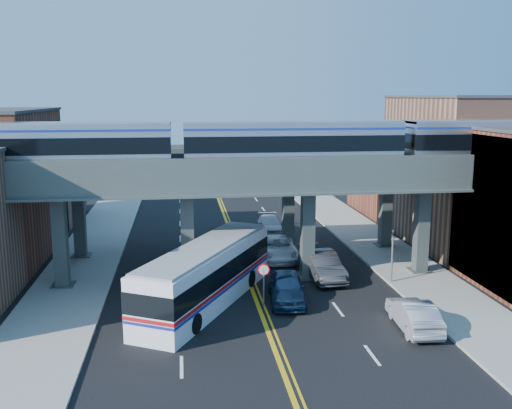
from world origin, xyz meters
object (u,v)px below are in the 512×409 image
Objects in this scene: stop_sign at (264,278)px; car_lane_d at (270,224)px; transit_bus at (207,275)px; car_parked_curb at (414,314)px; car_lane_c at (278,248)px; car_lane_a at (287,287)px; car_lane_b at (323,265)px; traffic_signal at (393,250)px; transit_train at (293,143)px.

car_lane_d is (3.25, 18.28, -1.03)m from stop_sign.
transit_bus is 2.69× the size of car_parked_curb.
car_lane_c is (2.51, 9.82, -0.93)m from stop_sign.
stop_sign is at bearing -148.32° from car_lane_a.
car_lane_a is 1.07× the size of car_parked_curb.
car_lane_a is 7.69m from car_parked_curb.
stop_sign is at bearing -100.46° from car_lane_c.
stop_sign reaches higher than car_lane_a.
car_lane_c is 1.22× the size of car_parked_curb.
transit_bus is at bearing -107.98° from car_lane_d.
car_lane_b is at bearing -36.71° from transit_bus.
car_lane_c is at bearing 75.66° from stop_sign.
car_lane_b is 1.14× the size of car_parked_curb.
car_parked_curb is (-1.51, -7.22, -1.50)m from traffic_signal.
transit_bus is 4.85m from car_lane_a.
transit_train is 9.36m from car_lane_a.
transit_bus reaches higher than stop_sign.
car_parked_curb is (4.77, -9.22, -8.33)m from transit_train.
transit_bus reaches higher than car_lane_b.
car_lane_a is 0.94× the size of car_lane_b.
traffic_signal reaches higher than car_parked_curb.
car_lane_c is at bearing 89.57° from car_lane_a.
stop_sign is at bearing -78.64° from transit_bus.
stop_sign is at bearing -117.71° from transit_train.
transit_train reaches higher than car_parked_curb.
transit_bus is 2.20× the size of car_lane_c.
car_lane_a is 17.64m from car_lane_d.
car_lane_b is 5.56m from car_lane_c.
car_lane_b is (4.70, 4.71, -0.85)m from stop_sign.
car_lane_a is 5.11m from car_lane_b.
stop_sign is at bearing -161.37° from traffic_signal.
car_lane_d is at bearing 92.79° from car_lane_b.
transit_train reaches higher than car_lane_c.
transit_train is 9.28m from stop_sign.
traffic_signal reaches higher than car_lane_b.
stop_sign is 0.44× the size of car_lane_c.
car_lane_c is (1.01, 9.10, -0.06)m from car_lane_a.
car_lane_b is (-4.20, 1.71, -1.39)m from traffic_signal.
stop_sign is 9.41m from traffic_signal.
car_lane_b is at bearing -62.92° from car_lane_c.
car_lane_d is at bearing 7.61° from transit_bus.
transit_train is 9.60m from car_lane_c.
traffic_signal is 0.69× the size of car_lane_c.
transit_train reaches higher than transit_bus.
car_parked_curb is (5.89, -4.95, -0.08)m from car_lane_a.
car_lane_a is at bearing -93.03° from car_lane_d.
traffic_signal reaches higher than stop_sign.
stop_sign is (-2.63, -5.00, -7.37)m from transit_train.
transit_train is 8.68× the size of car_lane_d.
car_lane_a is (-1.13, -4.28, -8.25)m from transit_train.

